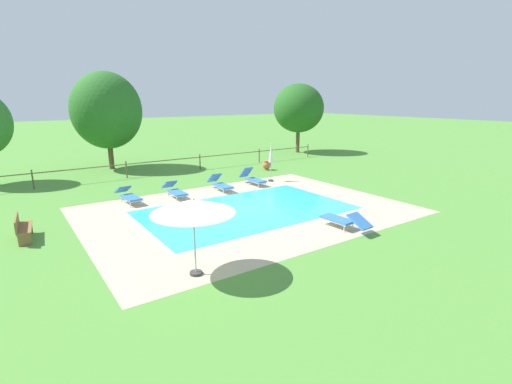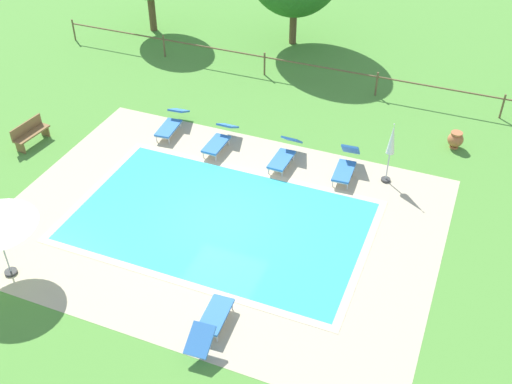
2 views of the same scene
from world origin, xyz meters
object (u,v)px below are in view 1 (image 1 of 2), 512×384
at_px(sun_lounger_north_near_steps, 220,184).
at_px(patio_umbrella_closed_row_west, 271,156).
at_px(tree_west_mid, 107,111).
at_px(patio_umbrella_open_foreground, 193,207).
at_px(sun_lounger_south_near_corner, 128,195).
at_px(sun_lounger_south_mid, 343,220).
at_px(sun_lounger_north_mid, 253,178).
at_px(terracotta_urn_near_fence, 267,165).
at_px(wooden_bench_lawn_side, 22,227).
at_px(sun_lounger_north_far, 175,190).
at_px(tree_centre, 299,108).

bearing_deg(sun_lounger_north_near_steps, patio_umbrella_closed_row_west, 4.64).
bearing_deg(tree_west_mid, patio_umbrella_open_foreground, -97.03).
bearing_deg(patio_umbrella_open_foreground, sun_lounger_north_near_steps, 56.64).
height_order(sun_lounger_south_near_corner, sun_lounger_south_mid, sun_lounger_south_mid).
height_order(sun_lounger_north_mid, tree_west_mid, tree_west_mid).
distance_m(terracotta_urn_near_fence, tree_west_mid, 11.42).
height_order(sun_lounger_south_mid, wooden_bench_lawn_side, wooden_bench_lawn_side).
height_order(sun_lounger_north_mid, patio_umbrella_open_foreground, patio_umbrella_open_foreground).
xyz_separation_m(sun_lounger_north_mid, wooden_bench_lawn_side, (-11.35, -2.46, 0.08)).
bearing_deg(wooden_bench_lawn_side, sun_lounger_south_mid, -29.07).
bearing_deg(wooden_bench_lawn_side, sun_lounger_north_near_steps, 14.27).
bearing_deg(sun_lounger_north_mid, sun_lounger_south_mid, -99.41).
bearing_deg(patio_umbrella_closed_row_west, terracotta_urn_near_fence, 57.76).
xyz_separation_m(sun_lounger_north_near_steps, patio_umbrella_open_foreground, (-5.35, -8.13, 1.62)).
bearing_deg(sun_lounger_north_mid, patio_umbrella_closed_row_west, 6.37).
bearing_deg(tree_west_mid, sun_lounger_north_near_steps, -72.28).
bearing_deg(sun_lounger_south_mid, patio_umbrella_closed_row_west, 71.59).
bearing_deg(sun_lounger_north_far, terracotta_urn_near_fence, 21.88).
bearing_deg(wooden_bench_lawn_side, tree_centre, 26.40).
bearing_deg(wooden_bench_lawn_side, terracotta_urn_near_fence, 20.97).
bearing_deg(patio_umbrella_closed_row_west, patio_umbrella_open_foreground, -136.73).
bearing_deg(patio_umbrella_open_foreground, sun_lounger_south_near_corner, 85.80).
bearing_deg(terracotta_urn_near_fence, tree_centre, 35.74).
bearing_deg(patio_umbrella_open_foreground, tree_west_mid, 82.97).
xyz_separation_m(patio_umbrella_closed_row_west, wooden_bench_lawn_side, (-12.74, -2.62, -1.05)).
distance_m(sun_lounger_south_near_corner, tree_west_mid, 10.23).
height_order(sun_lounger_north_near_steps, terracotta_urn_near_fence, sun_lounger_north_near_steps).
xyz_separation_m(sun_lounger_north_far, wooden_bench_lawn_side, (-6.60, -2.38, 0.11)).
bearing_deg(sun_lounger_south_mid, sun_lounger_north_near_steps, 96.27).
bearing_deg(terracotta_urn_near_fence, patio_umbrella_open_foreground, -133.51).
xyz_separation_m(sun_lounger_south_mid, terracotta_urn_near_fence, (4.61, 11.17, -0.00)).
relative_size(sun_lounger_north_mid, patio_umbrella_closed_row_west, 0.85).
height_order(sun_lounger_south_near_corner, patio_umbrella_open_foreground, patio_umbrella_open_foreground).
xyz_separation_m(terracotta_urn_near_fence, tree_west_mid, (-8.62, 6.55, 3.63)).
bearing_deg(tree_west_mid, sun_lounger_north_mid, -61.16).
relative_size(sun_lounger_north_mid, tree_centre, 0.32).
distance_m(wooden_bench_lawn_side, tree_west_mid, 14.01).
bearing_deg(sun_lounger_south_mid, sun_lounger_north_far, 113.28).
bearing_deg(patio_umbrella_closed_row_west, wooden_bench_lawn_side, -168.39).
xyz_separation_m(sun_lounger_south_near_corner, tree_centre, (17.61, 8.21, 3.56)).
bearing_deg(sun_lounger_north_mid, sun_lounger_north_far, -179.02).
relative_size(sun_lounger_south_near_corner, tree_west_mid, 0.32).
distance_m(sun_lounger_north_far, wooden_bench_lawn_side, 7.02).
bearing_deg(sun_lounger_north_near_steps, sun_lounger_north_far, 178.77).
bearing_deg(patio_umbrella_open_foreground, tree_centre, 42.55).
xyz_separation_m(tree_west_mid, tree_centre, (16.02, -1.22, -0.07)).
bearing_deg(sun_lounger_south_mid, tree_west_mid, 102.74).
bearing_deg(wooden_bench_lawn_side, patio_umbrella_closed_row_west, 11.61).
bearing_deg(sun_lounger_north_far, sun_lounger_north_near_steps, -1.23).
distance_m(sun_lounger_north_near_steps, tree_west_mid, 10.93).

